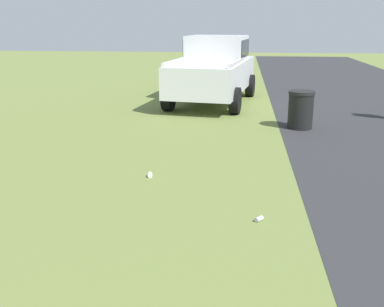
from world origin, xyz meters
name	(u,v)px	position (x,y,z in m)	size (l,w,h in m)	color
pickup_truck	(214,68)	(15.91, 1.09, 1.10)	(5.10, 2.78, 2.09)	silver
trash_bin	(301,110)	(12.42, -1.26, 0.47)	(0.63, 0.63, 0.92)	black
litter_can_by_mailbox	(259,219)	(6.90, -0.09, 0.03)	(0.07, 0.07, 0.12)	silver
litter_cup_midfield_b	(150,175)	(8.46, 1.69, 0.04)	(0.08, 0.08, 0.10)	white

